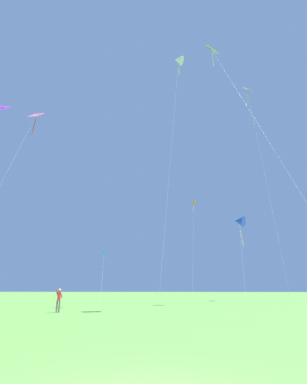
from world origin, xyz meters
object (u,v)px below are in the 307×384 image
object	(u,v)px
kite_teal_box	(104,254)
kite_black_large	(249,100)
kite_blue_delta	(239,221)
kite_pink_low	(34,122)
kite_white_distant	(178,60)
kite_yellow_diamond	(216,58)
kite_orange_box	(194,204)
person_near_tree	(59,298)

from	to	relation	value
kite_teal_box	kite_black_large	size ratio (longest dim) A/B	0.42
kite_blue_delta	kite_pink_low	xyz separation A→B (m)	(-27.39, -16.09, 9.46)
kite_white_distant	kite_black_large	xyz separation A→B (m)	(8.96, 4.79, -2.49)
kite_pink_low	kite_yellow_diamond	bearing A→B (deg)	-20.28
kite_orange_box	kite_teal_box	distance (m)	16.43
kite_yellow_diamond	kite_black_large	distance (m)	11.85
kite_pink_low	kite_yellow_diamond	xyz separation A→B (m)	(21.46, -7.93, 0.82)
kite_pink_low	kite_black_large	bearing A→B (deg)	4.73
kite_blue_delta	kite_white_distant	distance (m)	25.84
kite_white_distant	kite_orange_box	bearing A→B (deg)	82.82
kite_pink_low	kite_teal_box	xyz separation A→B (m)	(5.77, 16.03, -14.49)
kite_orange_box	person_near_tree	size ratio (longest dim) A/B	8.99
kite_pink_low	kite_blue_delta	bearing A→B (deg)	30.43
kite_orange_box	kite_teal_box	world-z (taller)	kite_orange_box
person_near_tree	kite_teal_box	bearing A→B (deg)	96.26
kite_pink_low	kite_yellow_diamond	world-z (taller)	kite_yellow_diamond
kite_teal_box	kite_black_large	distance (m)	30.96
kite_pink_low	kite_black_large	world-z (taller)	kite_black_large
person_near_tree	kite_pink_low	bearing A→B (deg)	138.46
kite_orange_box	kite_black_large	distance (m)	17.51
kite_pink_low	kite_black_large	distance (m)	27.32
kite_white_distant	kite_yellow_diamond	size ratio (longest dim) A/B	1.14
kite_white_distant	person_near_tree	world-z (taller)	kite_white_distant
kite_pink_low	kite_white_distant	distance (m)	19.15
kite_blue_delta	person_near_tree	xyz separation A→B (m)	(-19.05, -23.47, -10.91)
kite_teal_box	kite_yellow_diamond	bearing A→B (deg)	-56.78
kite_white_distant	person_near_tree	size ratio (longest dim) A/B	16.36
kite_orange_box	kite_black_large	xyz separation A→B (m)	(6.77, -12.56, 10.15)
kite_pink_low	kite_white_distant	world-z (taller)	kite_white_distant
kite_pink_low	person_near_tree	xyz separation A→B (m)	(8.34, -7.38, -20.38)
kite_yellow_diamond	kite_blue_delta	bearing A→B (deg)	76.14
kite_orange_box	kite_black_large	size ratio (longest dim) A/B	0.56
kite_blue_delta	kite_yellow_diamond	bearing A→B (deg)	-103.86
kite_white_distant	kite_teal_box	world-z (taller)	kite_white_distant
kite_teal_box	kite_yellow_diamond	distance (m)	32.47
kite_blue_delta	person_near_tree	bearing A→B (deg)	-129.06
kite_orange_box	person_near_tree	xyz separation A→B (m)	(-11.92, -22.18, -13.53)
kite_white_distant	kite_teal_box	size ratio (longest dim) A/B	2.42
kite_orange_box	person_near_tree	world-z (taller)	kite_orange_box
kite_blue_delta	kite_yellow_diamond	distance (m)	26.79
kite_pink_low	kite_teal_box	bearing A→B (deg)	70.20
kite_white_distant	kite_yellow_diamond	bearing A→B (deg)	-57.73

